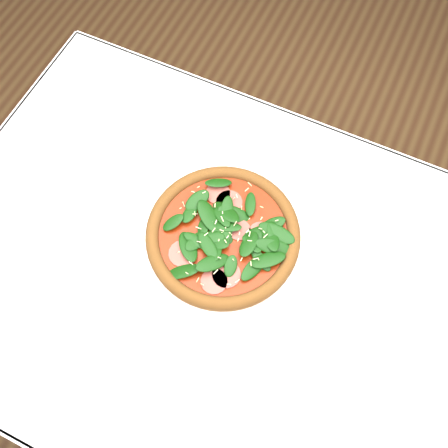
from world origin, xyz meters
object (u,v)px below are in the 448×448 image
at_px(pizza, 223,234).
at_px(napkin, 127,406).
at_px(plate, 223,238).
at_px(wine_glass, 123,125).

distance_m(pizza, napkin, 0.34).
distance_m(plate, pizza, 0.02).
bearing_deg(wine_glass, napkin, -62.13).
bearing_deg(plate, wine_glass, 162.75).
distance_m(plate, napkin, 0.34).
relative_size(pizza, wine_glass, 1.80).
distance_m(wine_glass, napkin, 0.49).
bearing_deg(napkin, wine_glass, 117.87).
height_order(plate, pizza, pizza).
height_order(pizza, napkin, pizza).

